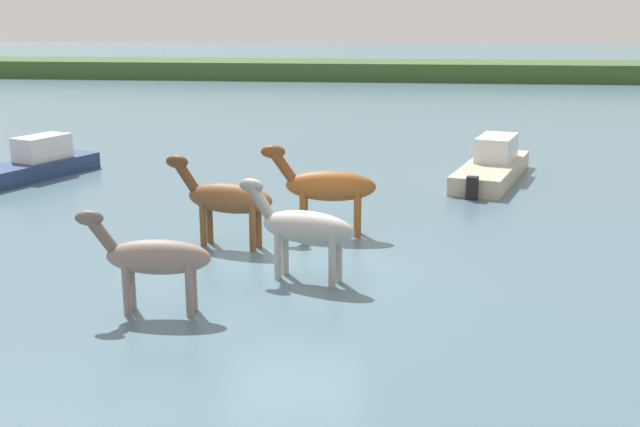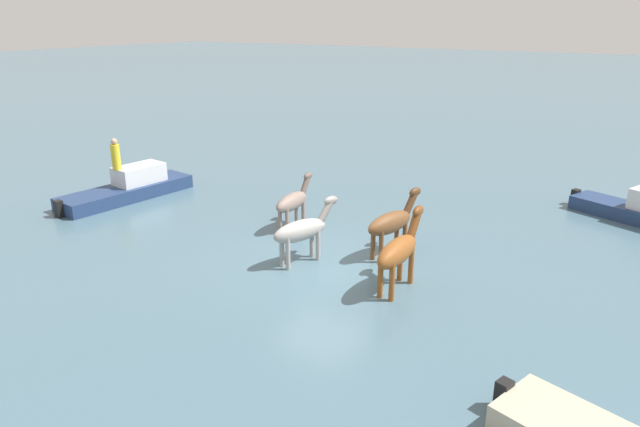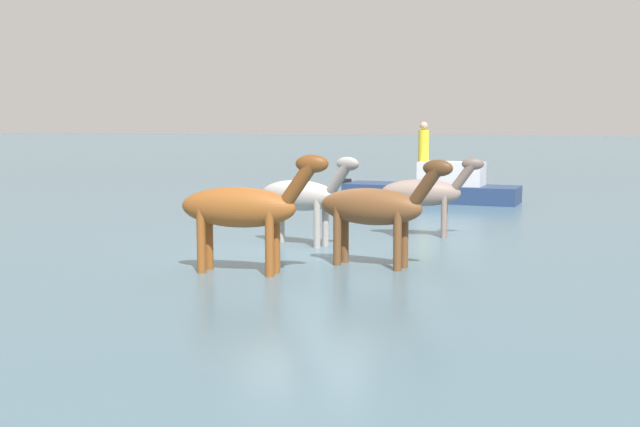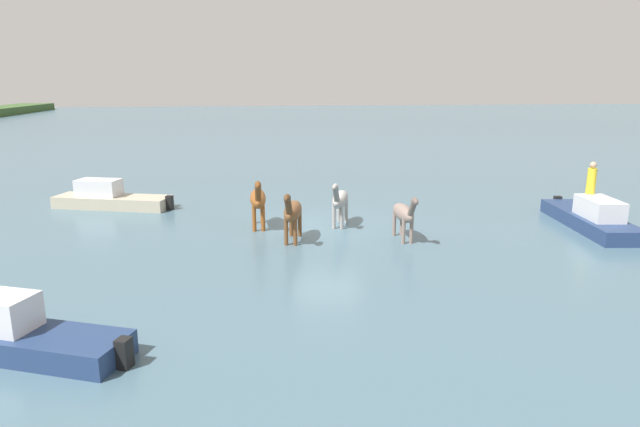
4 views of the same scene
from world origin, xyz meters
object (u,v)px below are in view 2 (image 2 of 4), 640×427
at_px(horse_dun_straggler, 293,201).
at_px(horse_pinto_flank, 302,230).
at_px(boat_tender_starboard, 129,190).
at_px(person_spotter_bow, 116,155).
at_px(horse_chestnut_trailing, 399,251).
at_px(horse_lead, 392,222).

bearing_deg(horse_dun_straggler, horse_pinto_flank, -142.56).
relative_size(horse_pinto_flank, boat_tender_starboard, 0.41).
relative_size(boat_tender_starboard, person_spotter_bow, 4.64).
distance_m(horse_chestnut_trailing, horse_pinto_flank, 3.01).
distance_m(horse_lead, horse_dun_straggler, 3.74).
height_order(horse_pinto_flank, horse_dun_straggler, horse_pinto_flank).
bearing_deg(horse_dun_straggler, person_spotter_bow, 95.31).
height_order(horse_chestnut_trailing, horse_lead, horse_chestnut_trailing).
relative_size(horse_dun_straggler, person_spotter_bow, 1.82).
bearing_deg(horse_lead, person_spotter_bow, 106.39).
relative_size(horse_chestnut_trailing, horse_pinto_flank, 1.09).
bearing_deg(horse_dun_straggler, boat_tender_starboard, 92.61).
xyz_separation_m(horse_chestnut_trailing, horse_lead, (-1.94, -1.11, -0.05)).
height_order(horse_lead, horse_dun_straggler, horse_lead).
relative_size(horse_pinto_flank, horse_lead, 0.95).
height_order(horse_dun_straggler, boat_tender_starboard, horse_dun_straggler).
distance_m(boat_tender_starboard, person_spotter_bow, 1.48).
xyz_separation_m(horse_chestnut_trailing, boat_tender_starboard, (-1.61, -12.07, -0.75)).
bearing_deg(horse_pinto_flank, person_spotter_bow, 101.52).
height_order(horse_pinto_flank, person_spotter_bow, person_spotter_bow).
bearing_deg(boat_tender_starboard, horse_chestnut_trailing, -90.93).
height_order(horse_dun_straggler, person_spotter_bow, person_spotter_bow).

